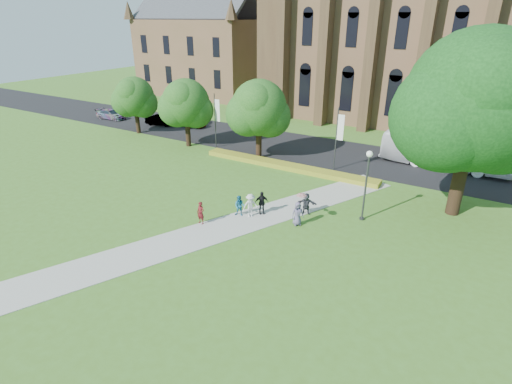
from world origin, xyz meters
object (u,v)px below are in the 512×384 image
Objects in this scene: car_2 at (111,114)px; pedestrian_0 at (201,213)px; tour_coach at (445,151)px; car_0 at (191,121)px; large_tree at (476,102)px; car_1 at (161,120)px; streetlamp at (367,178)px.

pedestrian_0 is (30.75, -18.37, 0.18)m from car_2.
car_0 is (-31.12, -0.43, -0.94)m from tour_coach.
large_tree reaches higher than car_0.
car_1 is at bearing -88.11° from car_2.
streetlamp reaches higher than car_2.
streetlamp is at bearing -110.93° from car_2.
tour_coach reaches higher than car_2.
large_tree reaches higher than pedestrian_0.
car_1 is 8.68m from car_2.
tour_coach is 2.91× the size of car_1.
pedestrian_0 is (-13.04, -21.34, -0.81)m from tour_coach.
streetlamp is at bearing -124.60° from car_1.
pedestrian_0 is at bearing 149.37° from tour_coach.
car_2 is (-45.89, 7.31, -7.68)m from large_tree.
tour_coach is 25.02m from pedestrian_0.
streetlamp is 8.73m from large_tree.
car_2 is (-12.67, -2.53, -0.05)m from car_0.
tour_coach is 35.23m from car_1.
streetlamp is 0.44× the size of tour_coach.
car_0 is 1.03× the size of car_1.
car_1 is at bearing 140.52° from pedestrian_0.
streetlamp is 1.28× the size of car_1.
pedestrian_0 is at bearing -125.50° from car_2.
car_0 is at bearing 152.65° from streetlamp.
car_0 is 12.92m from car_2.
large_tree reaches higher than streetlamp.
pedestrian_0 is (22.12, -19.36, 0.17)m from car_1.
large_tree is at bearing -167.65° from tour_coach.
car_0 is at bearing 91.59° from tour_coach.
tour_coach is at bearing -99.45° from car_1.
car_0 is at bearing -83.32° from car_2.
tour_coach reaches higher than car_1.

